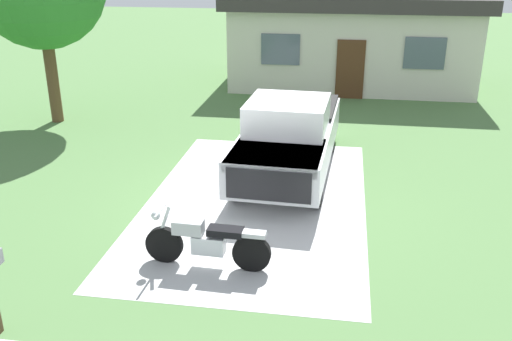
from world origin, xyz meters
The scene contains 5 objects.
ground_plane centered at (0.00, 0.00, 0.00)m, with size 80.00×80.00×0.00m, color #4E7441.
driveway_pad centered at (0.00, 0.00, 0.00)m, with size 4.67×7.85×0.01m, color #BDBDBD.
motorcycle centered at (-0.43, -2.72, 0.47)m, with size 2.21×0.70×1.09m.
pickup_truck centered at (0.53, 1.91, 0.95)m, with size 2.27×5.71×1.90m.
neighbor_house centered at (1.94, 11.87, 1.79)m, with size 9.60×5.60×3.50m.
Camera 1 is at (1.72, -10.92, 5.14)m, focal length 39.41 mm.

